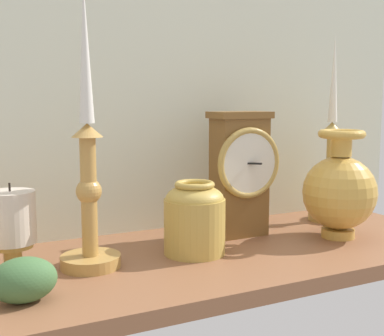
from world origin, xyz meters
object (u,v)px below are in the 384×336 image
Objects in this scene: brass_vase_bulbous at (339,190)px; brass_vase_jar at (196,217)px; candlestick_tall_left at (331,167)px; candlestick_tall_center at (88,180)px; pillar_candle_near_clock at (11,225)px; mantel_clock at (241,172)px.

brass_vase_bulbous reaches higher than brass_vase_jar.
candlestick_tall_left is 3.21× the size of brass_vase_jar.
candlestick_tall_center is 18.38cm from brass_vase_jar.
brass_vase_bulbous is at bearing -4.78° from candlestick_tall_center.
candlestick_tall_left is at bearing 4.87° from pillar_candle_near_clock.
brass_vase_jar is (-12.54, -6.60, -5.70)cm from mantel_clock.
mantel_clock is 0.54× the size of candlestick_tall_center.
pillar_candle_near_clock is (-27.60, 3.17, 1.01)cm from brass_vase_jar.
candlestick_tall_left is 1.95× the size of brass_vase_bulbous.
brass_vase_jar is 27.80cm from pillar_candle_near_clock.
brass_vase_jar is 0.90× the size of pillar_candle_near_clock.
mantel_clock reaches higher than brass_vase_bulbous.
candlestick_tall_center is at bearing -10.59° from pillar_candle_near_clock.
mantel_clock is 15.28cm from brass_vase_jar.
candlestick_tall_center is 12.47cm from pillar_candle_near_clock.
brass_vase_bulbous is 1.65× the size of brass_vase_jar.
brass_vase_jar is at bearing -152.23° from mantel_clock.
candlestick_tall_center is 44.95cm from brass_vase_bulbous.
mantel_clock is 1.91× the size of brass_vase_jar.
mantel_clock is 0.60× the size of candlestick_tall_left.
pillar_candle_near_clock is (-62.99, -5.36, -3.99)cm from candlestick_tall_left.
brass_vase_jar is at bearing 174.72° from brass_vase_bulbous.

